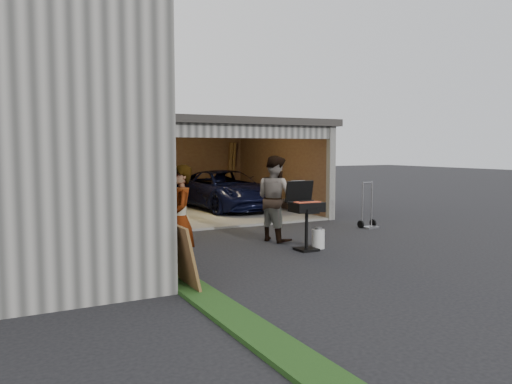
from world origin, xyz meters
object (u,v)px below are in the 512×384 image
at_px(man, 275,198).
at_px(bbq_grill, 306,209).
at_px(minivan, 226,192).
at_px(plywood_panel, 184,257).
at_px(hand_truck, 368,219).
at_px(woman, 180,221).
at_px(propane_tank, 318,239).

bearing_deg(man, bbq_grill, 167.23).
xyz_separation_m(man, bbq_grill, (0.02, -1.19, -0.12)).
bearing_deg(minivan, plywood_panel, -121.48).
bearing_deg(plywood_panel, minivan, 61.66).
bearing_deg(man, hand_truck, -95.59).
relative_size(bbq_grill, hand_truck, 1.16).
height_order(woman, man, man).
height_order(bbq_grill, hand_truck, bbq_grill).
bearing_deg(minivan, bbq_grill, -103.86).
relative_size(woman, hand_truck, 1.49).
xyz_separation_m(minivan, woman, (-4.19, -7.40, 0.26)).
xyz_separation_m(man, hand_truck, (3.09, 0.45, -0.72)).
relative_size(bbq_grill, propane_tank, 3.54).
bearing_deg(minivan, man, -106.36).
distance_m(man, propane_tank, 1.43).
relative_size(man, hand_truck, 1.58).
bearing_deg(hand_truck, plywood_panel, -158.19).
xyz_separation_m(woman, man, (2.90, 1.93, 0.05)).
bearing_deg(minivan, woman, -122.63).
xyz_separation_m(propane_tank, plywood_panel, (-3.50, -1.57, 0.29)).
height_order(man, plywood_panel, man).
relative_size(propane_tank, hand_truck, 0.33).
relative_size(woman, man, 0.94).
distance_m(woman, hand_truck, 6.48).
bearing_deg(woman, minivan, 163.05).
distance_m(minivan, plywood_panel, 9.32).
height_order(woman, bbq_grill, woman).
relative_size(man, bbq_grill, 1.36).
xyz_separation_m(bbq_grill, plywood_panel, (-3.16, -1.54, -0.35)).
bearing_deg(minivan, propane_tank, -101.07).
distance_m(woman, plywood_panel, 0.94).
distance_m(man, hand_truck, 3.21).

